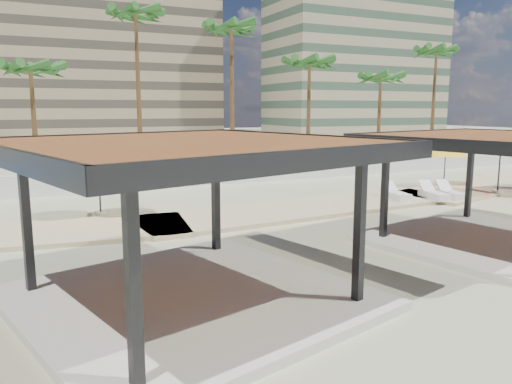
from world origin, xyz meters
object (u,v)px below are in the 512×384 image
(pavilion_central, at_px, (503,181))
(lounger_d, at_px, (451,194))
(pavilion_west, at_px, (188,207))
(lounger_c, at_px, (396,195))
(lounger_b, at_px, (433,194))
(umbrella_c, at_px, (501,145))

(pavilion_central, distance_m, lounger_d, 8.77)
(pavilion_west, relative_size, lounger_d, 4.28)
(pavilion_west, xyz_separation_m, lounger_c, (13.45, 8.25, -1.98))
(lounger_c, height_order, lounger_d, lounger_d)
(lounger_b, height_order, lounger_c, lounger_b)
(pavilion_central, xyz_separation_m, lounger_d, (5.08, 6.90, -1.88))
(pavilion_central, bearing_deg, lounger_c, 60.99)
(lounger_d, bearing_deg, lounger_c, 84.22)
(pavilion_central, xyz_separation_m, lounger_b, (4.17, 7.14, -1.89))
(lounger_d, bearing_deg, umbrella_c, -74.64)
(pavilion_central, relative_size, pavilion_west, 0.93)
(lounger_b, height_order, lounger_d, lounger_d)
(pavilion_west, relative_size, umbrella_c, 2.15)
(pavilion_west, distance_m, lounger_b, 16.99)
(pavilion_central, xyz_separation_m, lounger_c, (2.47, 7.95, -1.89))
(lounger_b, bearing_deg, lounger_c, 79.16)
(pavilion_central, xyz_separation_m, pavilion_west, (-10.98, -0.30, 0.09))
(lounger_c, xyz_separation_m, lounger_d, (2.61, -1.05, 0.01))
(pavilion_central, bearing_deg, pavilion_west, 169.86)
(umbrella_c, bearing_deg, pavilion_west, -159.75)
(pavilion_west, height_order, lounger_c, pavilion_west)
(lounger_b, bearing_deg, pavilion_west, 130.79)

